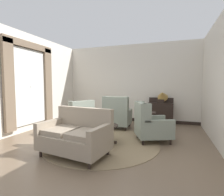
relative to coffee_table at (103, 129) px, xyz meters
name	(u,v)px	position (x,y,z in m)	size (l,w,h in m)	color
ground	(97,147)	(-0.04, -0.29, -0.37)	(9.19, 9.19, 0.00)	brown
wall_back	(130,83)	(-0.04, 2.99, 1.19)	(5.60, 0.08, 3.11)	silver
wall_left	(35,83)	(-2.76, 0.69, 1.19)	(0.08, 4.60, 3.11)	silver
wall_right	(220,81)	(2.68, 0.69, 1.19)	(0.08, 4.60, 3.11)	silver
baseboard_back	(129,119)	(-0.04, 2.94, -0.31)	(5.44, 0.03, 0.12)	black
area_rug	(102,142)	(-0.04, 0.01, -0.36)	(2.91, 2.91, 0.01)	#847051
window_with_curtains	(30,82)	(-2.66, 0.38, 1.20)	(0.12, 1.91, 2.66)	silver
coffee_table	(103,129)	(0.00, 0.00, 0.00)	(0.78, 0.78, 0.47)	black
porcelain_vase	(101,119)	(-0.03, -0.03, 0.25)	(0.17, 0.17, 0.35)	brown
settee	(76,136)	(-0.24, -0.88, 0.04)	(1.50, 1.02, 0.97)	gray
armchair_near_window	(117,115)	(-0.10, 1.51, 0.08)	(0.87, 0.88, 1.10)	gray
armchair_back_corner	(150,125)	(1.11, 0.54, 0.06)	(1.08, 1.03, 1.03)	gray
armchair_far_left	(78,118)	(-1.19, 0.79, 0.05)	(1.15, 1.11, 1.00)	gray
side_table	(146,121)	(0.93, 1.14, 0.04)	(0.55, 0.55, 0.68)	black
sideboard	(161,112)	(1.23, 2.70, 0.09)	(0.90, 0.34, 1.00)	black
gramophone	(162,96)	(1.29, 2.60, 0.71)	(0.39, 0.50, 0.56)	black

